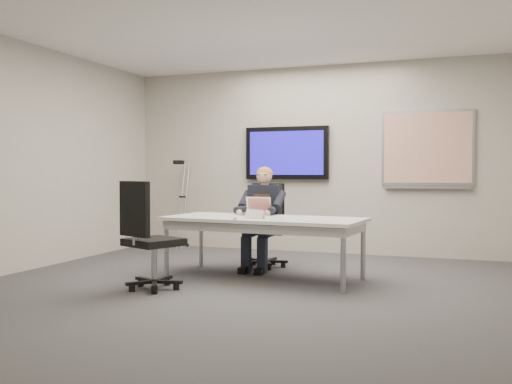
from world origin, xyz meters
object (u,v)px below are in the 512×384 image
(conference_table, at_px, (263,224))
(laptop, at_px, (257,211))
(office_chair_near, at_px, (150,256))
(seated_person, at_px, (261,228))
(office_chair_far, at_px, (266,241))

(conference_table, height_order, laptop, laptop)
(office_chair_near, relative_size, seated_person, 0.88)
(office_chair_far, bearing_deg, conference_table, -84.45)
(laptop, bearing_deg, office_chair_far, 93.46)
(office_chair_far, distance_m, laptop, 0.67)
(conference_table, distance_m, office_chair_far, 0.85)
(office_chair_far, height_order, seated_person, seated_person)
(conference_table, distance_m, seated_person, 0.58)
(office_chair_near, bearing_deg, office_chair_far, -86.71)
(office_chair_far, bearing_deg, office_chair_near, -121.01)
(conference_table, bearing_deg, seated_person, 117.68)
(conference_table, distance_m, laptop, 0.33)
(office_chair_near, distance_m, laptop, 1.50)
(conference_table, relative_size, seated_person, 1.82)
(laptop, bearing_deg, conference_table, -57.87)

